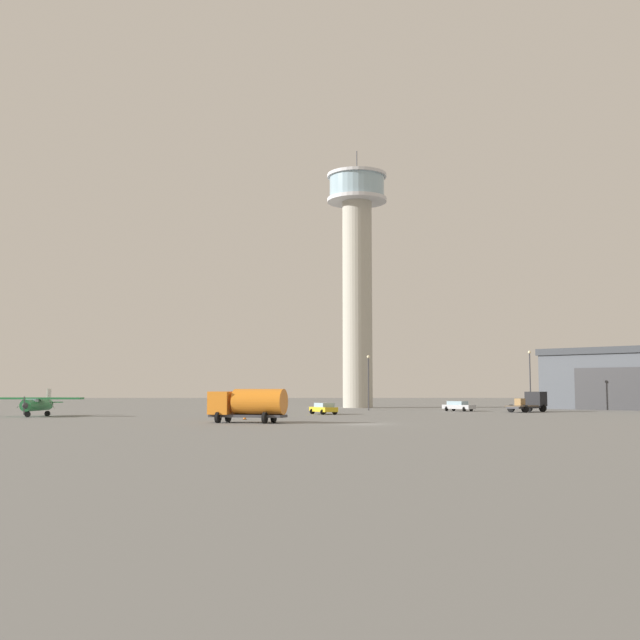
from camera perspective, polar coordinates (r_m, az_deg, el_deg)
ground_plane at (r=68.09m, az=3.24°, el=-7.60°), size 400.00×400.00×0.00m
control_tower at (r=129.03m, az=2.73°, el=4.05°), size 9.86×9.86×42.66m
airplane_green at (r=92.39m, az=-19.95°, el=-5.75°), size 10.33×8.12×3.05m
truck_fuel_tanker_orange at (r=70.69m, az=-5.25°, el=-6.10°), size 7.25×4.51×3.04m
truck_flatbed_black at (r=107.47m, az=15.15°, el=-5.81°), size 6.52×6.49×2.67m
car_silver at (r=109.11m, az=10.07°, el=-6.18°), size 4.36×4.39×1.37m
car_yellow at (r=93.97m, az=0.27°, el=-6.45°), size 3.45×4.70×1.37m
light_post_west at (r=115.28m, az=15.08°, el=-3.87°), size 0.44×0.44×8.49m
light_post_east at (r=111.87m, az=3.56°, el=-4.18°), size 0.44×0.44×7.84m
traffic_cone_near_left at (r=78.27m, az=-5.52°, el=-7.02°), size 0.36×0.36×0.63m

